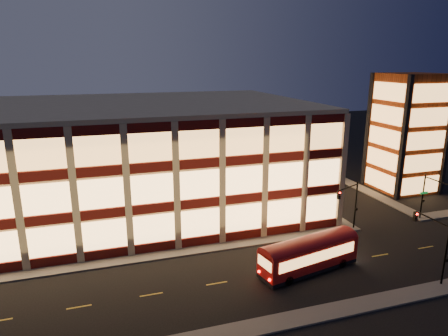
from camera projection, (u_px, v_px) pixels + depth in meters
name	position (u px, v px, depth m)	size (l,w,h in m)	color
ground	(163.00, 260.00, 41.12)	(200.00, 200.00, 0.00)	black
sidewalk_office_south	(132.00, 259.00, 41.14)	(54.00, 2.00, 0.15)	#514F4C
sidewalk_office_east	(290.00, 189.00, 63.47)	(2.00, 30.00, 0.15)	#514F4C
sidewalk_tower_west	(349.00, 183.00, 66.69)	(2.00, 30.00, 0.15)	#514F4C
office_building	(119.00, 157.00, 53.91)	(50.45, 30.45, 14.50)	tan
stair_tower	(406.00, 133.00, 61.45)	(8.60, 8.60, 18.00)	#8C3814
traffic_signal_far	(350.00, 199.00, 46.76)	(3.79, 1.87, 6.00)	black
traffic_signal_right	(432.00, 192.00, 49.28)	(1.20, 4.37, 6.00)	black
traffic_signal_near	(434.00, 237.00, 36.78)	(0.32, 4.45, 6.00)	black
trolley_bus	(309.00, 252.00, 38.50)	(10.68, 4.62, 3.51)	#960808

